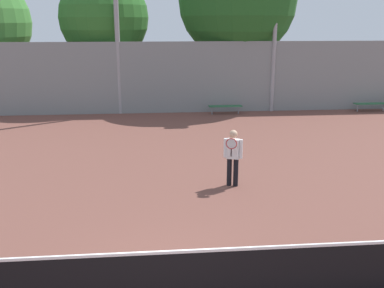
{
  "coord_description": "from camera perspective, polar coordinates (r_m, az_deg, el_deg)",
  "views": [
    {
      "loc": [
        -0.19,
        -6.51,
        4.59
      ],
      "look_at": [
        1.05,
        6.69,
        0.94
      ],
      "focal_mm": 42.0,
      "sensor_mm": 36.0,
      "label": 1
    }
  ],
  "objects": [
    {
      "name": "tennis_net",
      "position": [
        7.68,
        -3.27,
        -16.67
      ],
      "size": [
        12.38,
        0.09,
        1.02
      ],
      "color": "#99999E",
      "rests_on": "ground_plane"
    },
    {
      "name": "tennis_player",
      "position": [
        12.74,
        5.21,
        -1.35
      ],
      "size": [
        0.51,
        0.48,
        1.65
      ],
      "rotation": [
        0.0,
        0.0,
        -0.37
      ],
      "color": "black",
      "rests_on": "ground_plane"
    },
    {
      "name": "bench_courtside_near",
      "position": [
        25.34,
        21.77,
        4.75
      ],
      "size": [
        1.78,
        0.4,
        0.43
      ],
      "color": "#28663D",
      "rests_on": "ground_plane"
    },
    {
      "name": "bench_courtside_far",
      "position": [
        22.9,
        4.25,
        4.78
      ],
      "size": [
        1.69,
        0.4,
        0.43
      ],
      "color": "#28663D",
      "rests_on": "ground_plane"
    },
    {
      "name": "light_pole_near_left",
      "position": [
        23.67,
        10.64,
        16.98
      ],
      "size": [
        0.9,
        0.6,
        8.5
      ],
      "color": "#939399",
      "rests_on": "ground_plane"
    },
    {
      "name": "back_fence",
      "position": [
        23.0,
        -4.92,
        8.36
      ],
      "size": [
        29.5,
        0.06,
        3.59
      ],
      "color": "gray",
      "rests_on": "ground_plane"
    },
    {
      "name": "tree_green_tall",
      "position": [
        25.68,
        5.78,
        17.7
      ],
      "size": [
        6.41,
        6.41,
        8.87
      ],
      "color": "brown",
      "rests_on": "ground_plane"
    },
    {
      "name": "tree_dark_dense",
      "position": [
        25.48,
        -11.12,
        15.46
      ],
      "size": [
        4.77,
        4.77,
        7.15
      ],
      "color": "brown",
      "rests_on": "ground_plane"
    }
  ]
}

